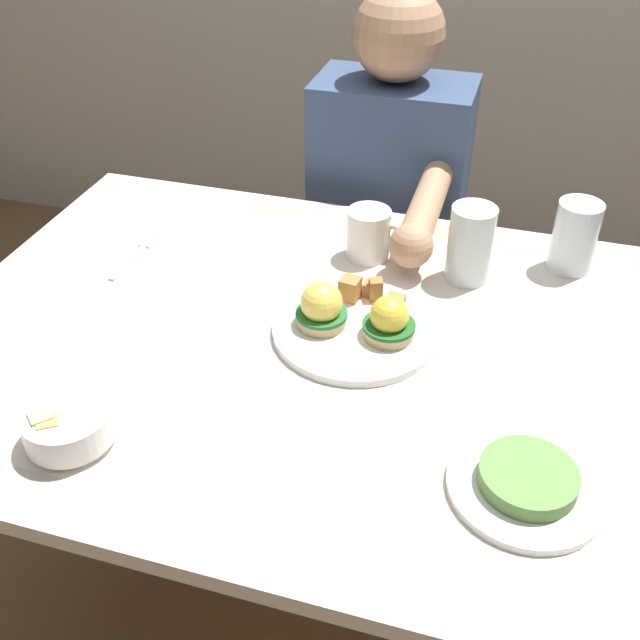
% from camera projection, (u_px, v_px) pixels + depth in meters
% --- Properties ---
extents(ground_plane, '(6.00, 6.00, 0.00)m').
position_uv_depth(ground_plane, '(305.00, 600.00, 1.63)').
color(ground_plane, brown).
extents(dining_table, '(1.20, 0.90, 0.74)m').
position_uv_depth(dining_table, '(301.00, 386.00, 1.25)').
color(dining_table, silver).
rests_on(dining_table, ground_plane).
extents(eggs_benedict_plate, '(0.27, 0.27, 0.09)m').
position_uv_depth(eggs_benedict_plate, '(355.00, 321.00, 1.18)').
color(eggs_benedict_plate, white).
rests_on(eggs_benedict_plate, dining_table).
extents(fruit_bowl, '(0.12, 0.12, 0.06)m').
position_uv_depth(fruit_bowl, '(68.00, 426.00, 0.98)').
color(fruit_bowl, white).
rests_on(fruit_bowl, dining_table).
extents(coffee_mug, '(0.11, 0.08, 0.09)m').
position_uv_depth(coffee_mug, '(370.00, 233.00, 1.36)').
color(coffee_mug, white).
rests_on(coffee_mug, dining_table).
extents(fork, '(0.02, 0.16, 0.00)m').
position_uv_depth(fork, '(136.00, 255.00, 1.38)').
color(fork, silver).
rests_on(fork, dining_table).
extents(water_glass_near, '(0.08, 0.08, 0.14)m').
position_uv_depth(water_glass_near, '(470.00, 249.00, 1.29)').
color(water_glass_near, silver).
rests_on(water_glass_near, dining_table).
extents(water_glass_far, '(0.08, 0.08, 0.13)m').
position_uv_depth(water_glass_far, '(574.00, 240.00, 1.32)').
color(water_glass_far, silver).
rests_on(water_glass_far, dining_table).
extents(side_plate, '(0.20, 0.20, 0.04)m').
position_uv_depth(side_plate, '(527.00, 483.00, 0.93)').
color(side_plate, white).
rests_on(side_plate, dining_table).
extents(diner_person, '(0.34, 0.54, 1.14)m').
position_uv_depth(diner_person, '(387.00, 215.00, 1.70)').
color(diner_person, '#33333D').
rests_on(diner_person, ground_plane).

